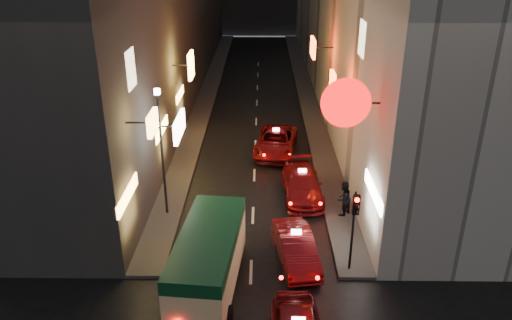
{
  "coord_description": "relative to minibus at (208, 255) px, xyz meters",
  "views": [
    {
      "loc": [
        0.41,
        -8.13,
        12.5
      ],
      "look_at": [
        0.15,
        13.0,
        2.98
      ],
      "focal_mm": 35.0,
      "sensor_mm": 36.0,
      "label": 1
    }
  ],
  "objects": [
    {
      "name": "taxi_far",
      "position": [
        2.87,
        13.41,
        -0.75
      ],
      "size": [
        2.93,
        5.56,
        1.85
      ],
      "color": "maroon",
      "rests_on": "ground"
    },
    {
      "name": "pedestrian_sidewalk",
      "position": [
        5.91,
        5.51,
        -0.46
      ],
      "size": [
        0.86,
        0.85,
        1.97
      ],
      "primitive_type": "imported",
      "rotation": [
        0.0,
        0.0,
        3.91
      ],
      "color": "black",
      "rests_on": "sidewalk_right"
    },
    {
      "name": "lamp_post",
      "position": [
        -2.63,
        5.6,
        2.13
      ],
      "size": [
        0.28,
        0.28,
        6.22
      ],
      "color": "black",
      "rests_on": "sidewalk_left"
    },
    {
      "name": "sidewalk_right",
      "position": [
        5.82,
        26.6,
        -1.52
      ],
      "size": [
        1.5,
        52.0,
        0.15
      ],
      "primitive_type": "cube",
      "color": "#464341",
      "rests_on": "ground"
    },
    {
      "name": "sidewalk_left",
      "position": [
        -2.68,
        26.6,
        -1.52
      ],
      "size": [
        1.5,
        52.0,
        0.15
      ],
      "primitive_type": "cube",
      "color": "#464341",
      "rests_on": "ground"
    },
    {
      "name": "traffic_light",
      "position": [
        5.57,
        1.08,
        1.09
      ],
      "size": [
        0.26,
        0.43,
        3.5
      ],
      "color": "black",
      "rests_on": "sidewalk_right"
    },
    {
      "name": "taxi_third",
      "position": [
        4.08,
        7.63,
        -0.79
      ],
      "size": [
        2.3,
        5.17,
        1.79
      ],
      "color": "maroon",
      "rests_on": "ground"
    },
    {
      "name": "taxi_second",
      "position": [
        3.42,
        1.91,
        -0.83
      ],
      "size": [
        2.72,
        5.09,
        1.71
      ],
      "color": "maroon",
      "rests_on": "ground"
    },
    {
      "name": "minibus",
      "position": [
        0.0,
        0.0,
        0.0
      ],
      "size": [
        2.61,
        6.06,
        2.53
      ],
      "color": "beige",
      "rests_on": "ground"
    }
  ]
}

